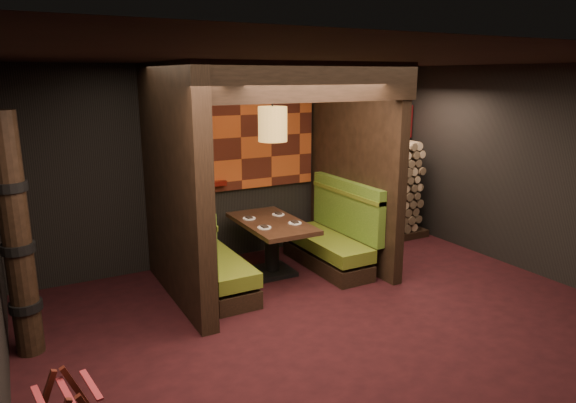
# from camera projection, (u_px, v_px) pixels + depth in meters

# --- Properties ---
(floor) EXTENTS (6.50, 5.50, 0.02)m
(floor) POSITION_uv_depth(u_px,v_px,m) (345.00, 328.00, 5.64)
(floor) COLOR black
(floor) RESTS_ON ground
(ceiling) EXTENTS (6.50, 5.50, 0.02)m
(ceiling) POSITION_uv_depth(u_px,v_px,m) (353.00, 58.00, 4.96)
(ceiling) COLOR black
(ceiling) RESTS_ON ground
(wall_back) EXTENTS (6.50, 0.02, 2.85)m
(wall_back) POSITION_uv_depth(u_px,v_px,m) (241.00, 163.00, 7.65)
(wall_back) COLOR black
(wall_back) RESTS_ON ground
(wall_right) EXTENTS (0.02, 5.50, 2.85)m
(wall_right) POSITION_uv_depth(u_px,v_px,m) (549.00, 174.00, 6.82)
(wall_right) COLOR black
(wall_right) RESTS_ON ground
(partition_left) EXTENTS (0.20, 2.20, 2.85)m
(partition_left) POSITION_uv_depth(u_px,v_px,m) (174.00, 186.00, 6.07)
(partition_left) COLOR black
(partition_left) RESTS_ON floor
(partition_right) EXTENTS (0.15, 2.10, 2.85)m
(partition_right) POSITION_uv_depth(u_px,v_px,m) (354.00, 167.00, 7.35)
(partition_right) COLOR black
(partition_right) RESTS_ON floor
(header_beam) EXTENTS (2.85, 0.18, 0.44)m
(header_beam) POSITION_uv_depth(u_px,v_px,m) (312.00, 82.00, 5.59)
(header_beam) COLOR black
(header_beam) RESTS_ON partition_left
(tapa_back_panel) EXTENTS (2.40, 0.06, 1.55)m
(tapa_back_panel) POSITION_uv_depth(u_px,v_px,m) (240.00, 137.00, 7.50)
(tapa_back_panel) COLOR #A54319
(tapa_back_panel) RESTS_ON wall_back
(tapa_side_panel) EXTENTS (0.04, 1.85, 1.45)m
(tapa_side_panel) POSITION_uv_depth(u_px,v_px,m) (178.00, 148.00, 6.18)
(tapa_side_panel) COLOR #A54319
(tapa_side_panel) RESTS_ON partition_left
(lacquer_shelf) EXTENTS (0.60, 0.12, 0.07)m
(lacquer_shelf) POSITION_uv_depth(u_px,v_px,m) (206.00, 185.00, 7.33)
(lacquer_shelf) COLOR #500D08
(lacquer_shelf) RESTS_ON wall_back
(booth_bench_left) EXTENTS (0.68, 1.60, 1.14)m
(booth_bench_left) POSITION_uv_depth(u_px,v_px,m) (208.00, 262.00, 6.50)
(booth_bench_left) COLOR black
(booth_bench_left) RESTS_ON floor
(booth_bench_right) EXTENTS (0.68, 1.60, 1.14)m
(booth_bench_right) POSITION_uv_depth(u_px,v_px,m) (333.00, 239.00, 7.38)
(booth_bench_right) COLOR black
(booth_bench_right) RESTS_ON floor
(dining_table) EXTENTS (0.81, 1.45, 0.76)m
(dining_table) POSITION_uv_depth(u_px,v_px,m) (272.00, 238.00, 7.06)
(dining_table) COLOR black
(dining_table) RESTS_ON floor
(place_settings) EXTENTS (0.64, 0.68, 0.03)m
(place_settings) POSITION_uv_depth(u_px,v_px,m) (272.00, 220.00, 7.00)
(place_settings) COLOR white
(place_settings) RESTS_ON dining_table
(pendant_lamp) EXTENTS (0.38, 0.38, 0.99)m
(pendant_lamp) POSITION_uv_depth(u_px,v_px,m) (273.00, 124.00, 6.65)
(pendant_lamp) COLOR #A27836
(pendant_lamp) RESTS_ON ceiling
(totem_column) EXTENTS (0.31, 0.31, 2.40)m
(totem_column) POSITION_uv_depth(u_px,v_px,m) (17.00, 239.00, 4.87)
(totem_column) COLOR black
(totem_column) RESTS_ON floor
(firewood_stack) EXTENTS (1.73, 0.70, 1.64)m
(firewood_stack) POSITION_uv_depth(u_px,v_px,m) (378.00, 192.00, 8.51)
(firewood_stack) COLOR black
(firewood_stack) RESTS_ON floor
(mosaic_header) EXTENTS (1.83, 0.10, 0.56)m
(mosaic_header) POSITION_uv_depth(u_px,v_px,m) (368.00, 124.00, 8.53)
(mosaic_header) COLOR maroon
(mosaic_header) RESTS_ON wall_back
(bay_front_post) EXTENTS (0.08, 0.08, 2.85)m
(bay_front_post) POSITION_uv_depth(u_px,v_px,m) (349.00, 163.00, 7.62)
(bay_front_post) COLOR black
(bay_front_post) RESTS_ON floor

